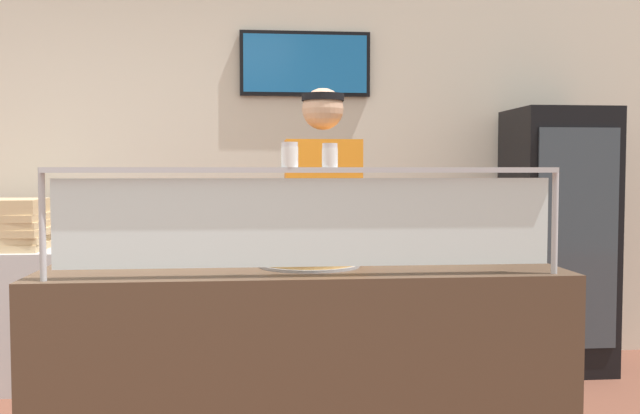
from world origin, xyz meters
TOP-DOWN VIEW (x-y plane):
  - shop_rear_unit at (1.05, 2.46)m, footprint 6.50×0.13m
  - serving_counter at (1.05, 0.36)m, footprint 2.10×0.73m
  - sneeze_guard at (1.05, 0.06)m, footprint 1.93×0.06m
  - pizza_tray at (1.08, 0.36)m, footprint 0.42×0.42m
  - pizza_server at (1.09, 0.34)m, footprint 0.08×0.28m
  - parmesan_shaker at (0.99, 0.06)m, footprint 0.06×0.06m
  - pepper_flake_shaker at (1.14, 0.06)m, footprint 0.06×0.06m
  - worker_figure at (1.21, 1.00)m, footprint 0.41×0.50m
  - drink_fridge at (2.89, 2.01)m, footprint 0.63×0.61m
  - prep_shelf at (-0.66, 1.97)m, footprint 0.70×0.55m
  - pizza_box_stack at (-0.66, 1.97)m, footprint 0.47×0.44m

SIDE VIEW (x-z plane):
  - prep_shelf at x=-0.66m, z-range 0.00..0.85m
  - serving_counter at x=1.05m, z-range 0.00..0.95m
  - drink_fridge at x=2.89m, z-range 0.00..1.76m
  - pizza_tray at x=1.08m, z-range 0.95..0.98m
  - pizza_server at x=1.09m, z-range 0.99..0.99m
  - worker_figure at x=1.21m, z-range 0.13..1.89m
  - pizza_box_stack at x=-0.66m, z-range 0.85..1.17m
  - sneeze_guard at x=1.05m, z-range 1.01..1.42m
  - shop_rear_unit at x=1.05m, z-range 0.01..2.71m
  - pepper_flake_shaker at x=1.14m, z-range 1.35..1.44m
  - parmesan_shaker at x=0.99m, z-range 1.35..1.45m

